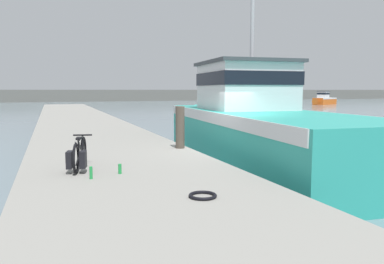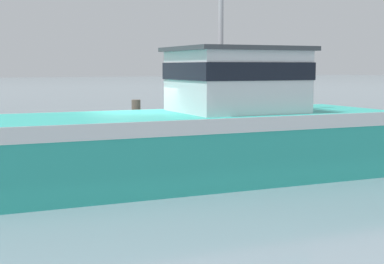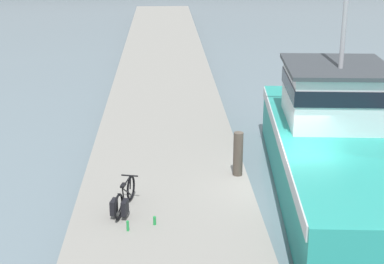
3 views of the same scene
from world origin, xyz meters
name	(u,v)px [view 3 (image 3 of 3)]	position (x,y,z in m)	size (l,w,h in m)	color
ground_plane	(287,207)	(0.00, 0.00, 0.00)	(320.00, 320.00, 0.00)	gray
dock_pier	(166,197)	(-3.43, 0.00, 0.38)	(4.72, 80.00, 0.77)	gray
fishing_boat_main	(337,144)	(1.74, 1.39, 1.35)	(4.61, 13.55, 10.02)	teal
bicycle_touring	(123,200)	(-4.51, -1.63, 1.11)	(0.67, 1.74, 0.73)	black
mooring_post	(238,154)	(-1.36, 0.57, 1.42)	(0.28, 0.28, 1.29)	#51473D
water_bottle_by_bike	(155,221)	(-3.72, -2.34, 0.88)	(0.07, 0.07, 0.21)	green
water_bottle_on_curb	(128,226)	(-4.35, -2.62, 0.90)	(0.06, 0.06, 0.26)	green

